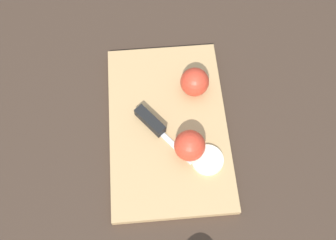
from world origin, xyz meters
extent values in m
plane|color=#38281E|center=(0.00, 0.00, 0.00)|extent=(4.00, 4.00, 0.00)
cube|color=tan|center=(0.00, 0.00, 0.01)|extent=(0.41, 0.26, 0.02)
sphere|color=red|center=(-0.08, 0.07, 0.05)|extent=(0.06, 0.06, 0.06)
cylinder|color=#EFE5C6|center=(-0.08, 0.07, 0.05)|extent=(0.03, 0.06, 0.06)
sphere|color=red|center=(0.07, 0.04, 0.05)|extent=(0.07, 0.07, 0.07)
cylinder|color=#EFE5C6|center=(0.07, 0.04, 0.05)|extent=(0.02, 0.06, 0.06)
cube|color=silver|center=(0.06, 0.01, 0.02)|extent=(0.08, 0.07, 0.00)
cube|color=black|center=(-0.01, -0.04, 0.03)|extent=(0.08, 0.07, 0.02)
cylinder|color=#EFE5C6|center=(0.09, 0.08, 0.02)|extent=(0.07, 0.07, 0.01)
camera|label=1|loc=(0.37, -0.03, 0.80)|focal=42.00mm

